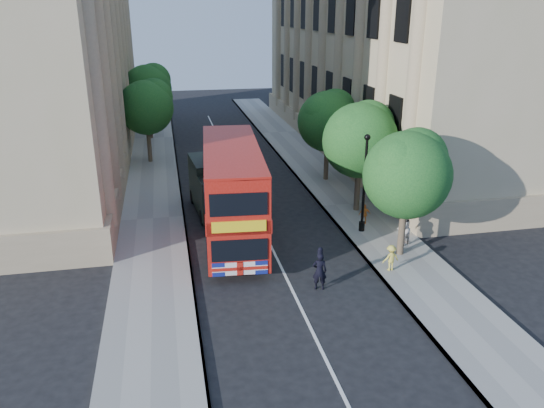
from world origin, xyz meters
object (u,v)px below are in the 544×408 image
double_decker_bus (232,190)px  police_constable (320,271)px  lamp_post (364,187)px  box_van (214,188)px  woman_pedestrian (403,228)px

double_decker_bus → police_constable: bearing=-60.5°
lamp_post → police_constable: size_ratio=3.11×
double_decker_bus → box_van: double_decker_bus is taller
double_decker_bus → woman_pedestrian: 8.62m
police_constable → lamp_post: bearing=-113.6°
lamp_post → police_constable: lamp_post is taller
double_decker_bus → woman_pedestrian: bearing=-14.7°
lamp_post → woman_pedestrian: size_ratio=2.95×
lamp_post → police_constable: (-3.87, -5.28, -1.68)m
box_van → woman_pedestrian: box_van is taller
lamp_post → woman_pedestrian: (1.33, -2.06, -1.52)m
double_decker_bus → box_van: 4.00m
lamp_post → box_van: (-7.26, 4.52, -1.04)m
double_decker_bus → woman_pedestrian: size_ratio=5.92×
lamp_post → double_decker_bus: lamp_post is taller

